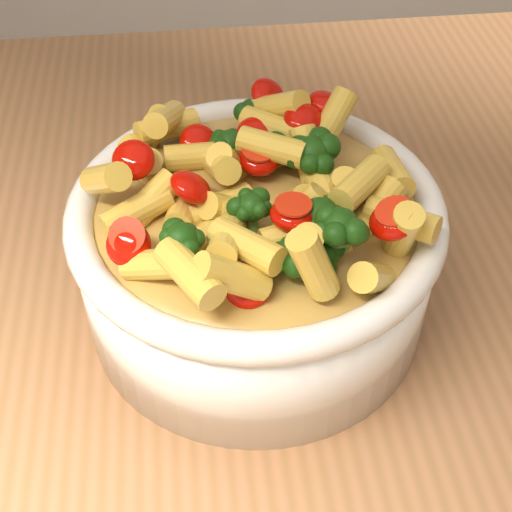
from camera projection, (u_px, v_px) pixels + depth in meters
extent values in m
cube|color=#A86F48|center=(406.00, 300.00, 0.53)|extent=(1.20, 0.80, 0.04)
cylinder|color=white|center=(256.00, 261.00, 0.46)|extent=(0.22, 0.22, 0.09)
ellipsoid|color=white|center=(256.00, 290.00, 0.48)|extent=(0.21, 0.21, 0.03)
torus|color=white|center=(256.00, 209.00, 0.43)|extent=(0.23, 0.23, 0.02)
ellipsoid|color=gold|center=(256.00, 209.00, 0.43)|extent=(0.20, 0.20, 0.02)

